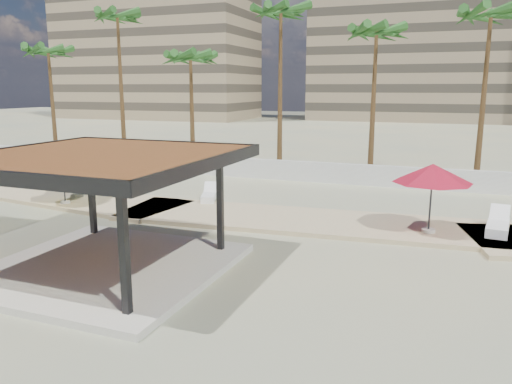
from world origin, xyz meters
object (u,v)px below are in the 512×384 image
at_px(umbrella_c, 433,174).
at_px(lounger_a, 209,196).
at_px(lounger_b, 498,227).
at_px(pavilion_central, 103,201).

bearing_deg(umbrella_c, lounger_a, 168.31).
bearing_deg(lounger_a, umbrella_c, -121.94).
height_order(umbrella_c, lounger_b, umbrella_c).
bearing_deg(pavilion_central, lounger_b, 36.03).
xyz_separation_m(pavilion_central, lounger_b, (11.47, 8.09, -1.79)).
bearing_deg(lounger_b, umbrella_c, 118.27).
relative_size(umbrella_c, lounger_b, 1.46).
relative_size(pavilion_central, lounger_a, 3.65).
xyz_separation_m(pavilion_central, lounger_a, (-1.05, 9.26, -1.82)).
relative_size(lounger_a, lounger_b, 0.86).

